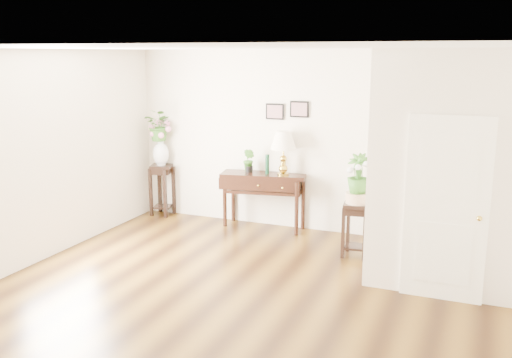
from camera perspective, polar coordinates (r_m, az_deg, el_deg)
The scene contains 20 objects.
floor at distance 6.73m, azimuth -1.18°, elevation -11.57°, with size 6.00×5.50×0.02m, color #5A3C11.
ceiling at distance 6.15m, azimuth -1.30°, elevation 13.00°, with size 6.00×5.50×0.02m, color white.
wall_back at distance 8.84m, azimuth 5.89°, elevation 3.68°, with size 6.00×0.02×2.80m, color silver.
wall_front at distance 4.02m, azimuth -17.17°, elevation -7.63°, with size 6.00×0.02×2.80m, color silver.
wall_left at distance 7.96m, azimuth -21.48°, elevation 1.89°, with size 0.02×5.50×2.80m, color silver.
partition at distance 7.54m, azimuth 19.20°, elevation 1.52°, with size 1.80×1.95×2.80m, color silver.
door at distance 6.64m, azimuth 18.47°, elevation -2.95°, with size 0.90×0.05×2.10m, color white.
art_print_left at distance 8.97m, azimuth 1.91°, elevation 6.76°, with size 0.30×0.02×0.25m, color black.
art_print_right at distance 8.84m, azimuth 4.36°, elevation 6.97°, with size 0.30×0.02×0.25m, color black.
wall_ornament at distance 7.68m, azimuth 12.56°, elevation 7.00°, with size 0.51×0.51×0.07m, color #C5793E.
console_table at distance 9.08m, azimuth 0.76°, elevation -2.18°, with size 1.33×0.44×0.89m, color #331B10.
table_lamp at distance 8.80m, azimuth 2.75°, elevation 2.63°, with size 0.40×0.40×0.70m, color gold.
green_vase at distance 8.93m, azimuth 1.13°, elevation 1.60°, with size 0.06×0.06×0.31m, color #0D331E.
potted_plant at distance 9.04m, azimuth -0.70°, elevation 1.82°, with size 0.20×0.16×0.36m, color #326B20.
plant_stand_a at distance 9.94m, azimuth -9.36°, elevation -1.09°, with size 0.34×0.34×0.88m, color black.
porcelain_vase at distance 9.80m, azimuth -9.50°, elevation 2.70°, with size 0.27×0.27×0.46m, color silver, non-canonical shape.
lily_arrangement at distance 9.74m, azimuth -9.59°, elevation 5.27°, with size 0.48×0.42×0.54m, color #326B20.
plant_stand_b at distance 7.96m, azimuth 10.01°, elevation -5.02°, with size 0.36×0.36×0.76m, color black.
ceramic_bowl at distance 7.83m, azimuth 10.13°, elevation -1.82°, with size 0.33×0.33×0.14m, color #D1B98F.
narcissus at distance 7.76m, azimuth 10.22°, elevation 0.46°, with size 0.31×0.31×0.56m, color #326B20.
Camera 1 is at (2.45, -5.64, 2.74)m, focal length 40.00 mm.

